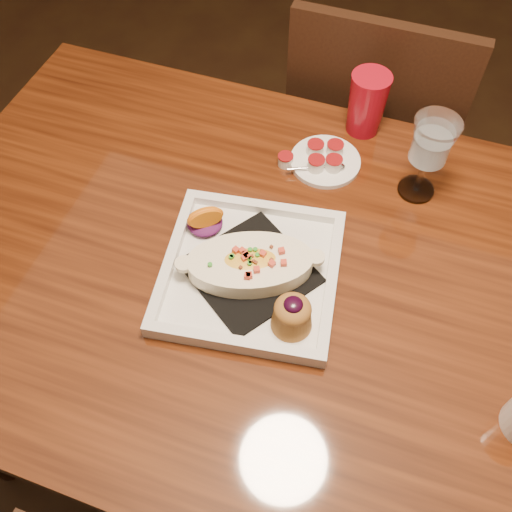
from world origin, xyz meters
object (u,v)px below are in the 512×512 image
(chair_far, at_px, (369,140))
(goblet, at_px, (431,145))
(saucer, at_px, (324,160))
(table, at_px, (306,308))
(plate, at_px, (253,272))
(red_tumbler, at_px, (367,104))

(chair_far, height_order, goblet, chair_far)
(goblet, relative_size, saucer, 1.24)
(goblet, bearing_deg, table, -117.09)
(table, height_order, goblet, goblet)
(table, distance_m, plate, 0.16)
(plate, relative_size, goblet, 1.94)
(chair_far, height_order, red_tumbler, chair_far)
(goblet, bearing_deg, saucer, 177.24)
(plate, bearing_deg, table, 9.92)
(saucer, xyz_separation_m, red_tumbler, (0.05, 0.13, 0.05))
(goblet, distance_m, saucer, 0.22)
(plate, xyz_separation_m, goblet, (0.23, 0.30, 0.10))
(plate, distance_m, red_tumbler, 0.44)
(table, distance_m, chair_far, 0.65)
(table, distance_m, goblet, 0.37)
(chair_far, xyz_separation_m, red_tumbler, (-0.00, -0.23, 0.31))
(chair_far, height_order, saucer, chair_far)
(chair_far, xyz_separation_m, goblet, (0.14, -0.36, 0.36))
(saucer, bearing_deg, plate, -97.89)
(table, xyz_separation_m, goblet, (0.14, 0.27, 0.22))
(saucer, relative_size, red_tumbler, 1.05)
(chair_far, bearing_deg, table, 90.00)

